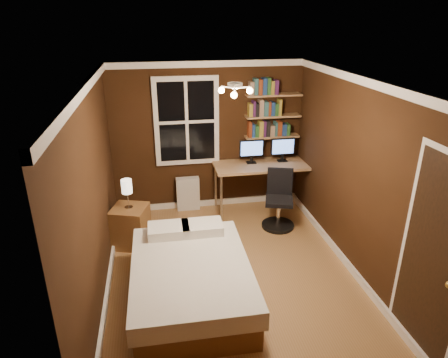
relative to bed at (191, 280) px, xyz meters
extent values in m
plane|color=olive|center=(0.57, 0.40, -0.27)|extent=(4.20, 4.20, 0.00)
cube|color=black|center=(0.57, 2.50, 0.98)|extent=(3.20, 0.04, 2.50)
cube|color=black|center=(-1.03, 0.40, 0.98)|extent=(0.04, 4.20, 2.50)
cube|color=black|center=(2.17, 0.40, 0.98)|extent=(0.04, 4.20, 2.50)
cube|color=white|center=(0.57, 0.40, 2.23)|extent=(3.20, 4.20, 0.02)
cube|color=white|center=(0.22, 2.47, 1.28)|extent=(1.06, 0.06, 1.46)
cube|color=#A87F51|center=(1.65, 2.38, 0.98)|extent=(0.92, 0.22, 0.03)
cube|color=#A87F51|center=(1.65, 2.38, 1.33)|extent=(0.92, 0.22, 0.03)
cube|color=#A87F51|center=(1.65, 2.38, 1.68)|extent=(0.92, 0.22, 0.03)
cube|color=brown|center=(0.00, -0.03, -0.13)|extent=(1.29, 1.84, 0.29)
cube|color=white|center=(0.00, -0.03, 0.13)|extent=(1.37, 1.89, 0.22)
cube|color=white|center=(-0.21, 0.69, 0.30)|extent=(0.53, 0.37, 0.13)
cube|color=white|center=(0.23, 0.68, 0.30)|extent=(0.53, 0.37, 0.13)
cube|color=brown|center=(-0.74, 1.39, 0.03)|extent=(0.60, 0.60, 0.60)
cube|color=silver|center=(0.19, 2.40, 0.02)|extent=(0.39, 0.14, 0.59)
cube|color=#A87F51|center=(1.52, 2.15, 0.55)|extent=(1.79, 0.67, 0.04)
cylinder|color=beige|center=(0.68, 1.85, 0.13)|extent=(0.04, 0.04, 0.80)
cylinder|color=beige|center=(2.35, 1.85, 0.13)|extent=(0.04, 0.04, 0.80)
cylinder|color=beige|center=(0.68, 2.44, 0.13)|extent=(0.04, 0.04, 0.80)
cylinder|color=beige|center=(2.35, 2.44, 0.13)|extent=(0.04, 0.04, 0.80)
cylinder|color=black|center=(1.54, 1.51, -0.25)|extent=(0.52, 0.52, 0.05)
cylinder|color=silver|center=(1.54, 1.51, -0.03)|extent=(0.06, 0.06, 0.38)
cube|color=black|center=(1.54, 1.51, 0.19)|extent=(0.52, 0.52, 0.07)
cube|color=black|center=(1.60, 1.69, 0.44)|extent=(0.40, 0.16, 0.44)
camera|label=1|loc=(-0.30, -3.89, 2.90)|focal=32.00mm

